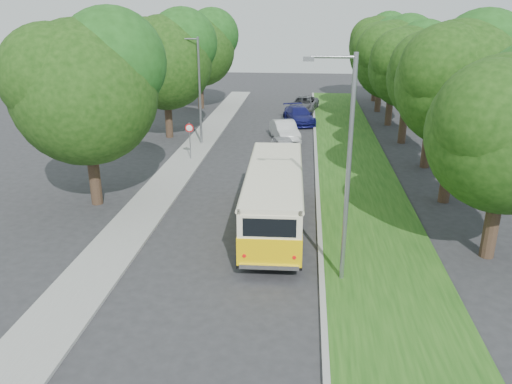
# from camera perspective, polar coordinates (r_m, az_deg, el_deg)

# --- Properties ---
(ground) EXTENTS (120.00, 120.00, 0.00)m
(ground) POSITION_cam_1_polar(r_m,az_deg,el_deg) (20.91, -2.62, -6.06)
(ground) COLOR #2B2B2D
(ground) RESTS_ON ground
(curb) EXTENTS (0.20, 70.00, 0.15)m
(curb) POSITION_cam_1_polar(r_m,az_deg,el_deg) (25.28, 7.11, -1.24)
(curb) COLOR gray
(curb) RESTS_ON ground
(grass_verge) EXTENTS (4.50, 70.00, 0.13)m
(grass_verge) POSITION_cam_1_polar(r_m,az_deg,el_deg) (25.46, 12.40, -1.43)
(grass_verge) COLOR #1C4813
(grass_verge) RESTS_ON ground
(sidewalk) EXTENTS (2.20, 70.00, 0.12)m
(sidewalk) POSITION_cam_1_polar(r_m,az_deg,el_deg) (26.39, -11.43, -0.59)
(sidewalk) COLOR gray
(sidewalk) RESTS_ON ground
(treeline) EXTENTS (24.27, 41.91, 9.46)m
(treeline) POSITION_cam_1_polar(r_m,az_deg,el_deg) (36.69, 6.43, 14.87)
(treeline) COLOR #332319
(treeline) RESTS_ON ground
(lamppost_near) EXTENTS (1.71, 0.16, 8.00)m
(lamppost_near) POSITION_cam_1_polar(r_m,az_deg,el_deg) (16.83, 10.24, 3.04)
(lamppost_near) COLOR gray
(lamppost_near) RESTS_ON ground
(lamppost_far) EXTENTS (1.71, 0.16, 7.50)m
(lamppost_far) POSITION_cam_1_polar(r_m,az_deg,el_deg) (35.72, -6.63, 11.80)
(lamppost_far) COLOR gray
(lamppost_far) RESTS_ON ground
(warning_sign) EXTENTS (0.56, 0.10, 2.50)m
(warning_sign) POSITION_cam_1_polar(r_m,az_deg,el_deg) (32.27, -7.59, 6.51)
(warning_sign) COLOR gray
(warning_sign) RESTS_ON ground
(vintage_bus) EXTENTS (2.70, 9.51, 2.80)m
(vintage_bus) POSITION_cam_1_polar(r_m,az_deg,el_deg) (21.90, 2.08, -0.80)
(vintage_bus) COLOR yellow
(vintage_bus) RESTS_ON ground
(car_silver) EXTENTS (2.30, 3.96, 1.27)m
(car_silver) POSITION_cam_1_polar(r_m,az_deg,el_deg) (33.15, 3.28, 5.09)
(car_silver) COLOR silver
(car_silver) RESTS_ON ground
(car_white) EXTENTS (2.62, 4.63, 1.44)m
(car_white) POSITION_cam_1_polar(r_m,az_deg,el_deg) (37.50, 3.30, 7.01)
(car_white) COLOR silver
(car_white) RESTS_ON ground
(car_blue) EXTENTS (3.24, 5.25, 1.42)m
(car_blue) POSITION_cam_1_polar(r_m,az_deg,el_deg) (43.29, 4.94, 8.73)
(car_blue) COLOR navy
(car_blue) RESTS_ON ground
(car_grey) EXTENTS (3.10, 5.34, 1.40)m
(car_grey) POSITION_cam_1_polar(r_m,az_deg,el_deg) (48.62, 5.48, 9.96)
(car_grey) COLOR #57595F
(car_grey) RESTS_ON ground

